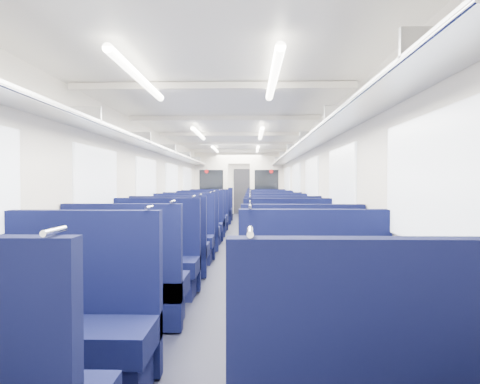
{
  "coord_description": "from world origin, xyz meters",
  "views": [
    {
      "loc": [
        0.36,
        -10.0,
        1.4
      ],
      "look_at": [
        0.07,
        1.9,
        1.13
      ],
      "focal_mm": 31.8,
      "sensor_mm": 36.0,
      "label": 1
    }
  ],
  "objects_px": {
    "seat_9": "(282,251)",
    "seat_11": "(277,241)",
    "end_door": "(242,191)",
    "seat_23": "(263,211)",
    "seat_18": "(208,218)",
    "seat_3": "(317,327)",
    "bulkhead": "(239,188)",
    "seat_16": "(204,222)",
    "seat_2": "(75,333)",
    "seat_17": "(269,222)",
    "seat_14": "(199,227)",
    "seat_22": "(217,211)",
    "seat_15": "(270,226)",
    "seat_21": "(264,213)",
    "seat_4": "(127,288)",
    "seat_5": "(300,291)",
    "seat_10": "(183,240)",
    "seat_12": "(192,232)",
    "seat_6": "(154,265)",
    "seat_7": "(289,266)",
    "seat_8": "(170,251)",
    "seat_20": "(215,213)",
    "seat_13": "(273,232)",
    "seat_19": "(267,218)"
  },
  "relations": [
    {
      "from": "seat_4",
      "to": "seat_15",
      "type": "relative_size",
      "value": 1.0
    },
    {
      "from": "seat_13",
      "to": "seat_19",
      "type": "relative_size",
      "value": 1.0
    },
    {
      "from": "seat_16",
      "to": "seat_18",
      "type": "distance_m",
      "value": 1.16
    },
    {
      "from": "seat_6",
      "to": "seat_2",
      "type": "bearing_deg",
      "value": -90.0
    },
    {
      "from": "seat_8",
      "to": "seat_13",
      "type": "bearing_deg",
      "value": 55.22
    },
    {
      "from": "seat_15",
      "to": "seat_20",
      "type": "distance_m",
      "value": 4.61
    },
    {
      "from": "end_door",
      "to": "seat_21",
      "type": "height_order",
      "value": "end_door"
    },
    {
      "from": "seat_2",
      "to": "seat_17",
      "type": "relative_size",
      "value": 1.0
    },
    {
      "from": "seat_3",
      "to": "seat_4",
      "type": "xyz_separation_m",
      "value": [
        -1.66,
        1.08,
        0.0
      ]
    },
    {
      "from": "seat_9",
      "to": "seat_10",
      "type": "xyz_separation_m",
      "value": [
        -1.66,
        1.07,
        0.0
      ]
    },
    {
      "from": "seat_18",
      "to": "seat_3",
      "type": "bearing_deg",
      "value": -79.61
    },
    {
      "from": "seat_15",
      "to": "seat_23",
      "type": "xyz_separation_m",
      "value": [
        0.0,
        5.46,
        0.0
      ]
    },
    {
      "from": "seat_9",
      "to": "seat_20",
      "type": "bearing_deg",
      "value": 102.02
    },
    {
      "from": "seat_7",
      "to": "seat_17",
      "type": "bearing_deg",
      "value": 90.0
    },
    {
      "from": "seat_4",
      "to": "seat_5",
      "type": "xyz_separation_m",
      "value": [
        1.66,
        -0.06,
        0.0
      ]
    },
    {
      "from": "seat_6",
      "to": "seat_16",
      "type": "bearing_deg",
      "value": 90.0
    },
    {
      "from": "seat_15",
      "to": "seat_16",
      "type": "height_order",
      "value": "same"
    },
    {
      "from": "seat_9",
      "to": "seat_11",
      "type": "xyz_separation_m",
      "value": [
        0.0,
        1.08,
        0.0
      ]
    },
    {
      "from": "seat_2",
      "to": "bulkhead",
      "type": "bearing_deg",
      "value": 85.55
    },
    {
      "from": "seat_12",
      "to": "seat_20",
      "type": "distance_m",
      "value": 5.51
    },
    {
      "from": "seat_3",
      "to": "seat_21",
      "type": "relative_size",
      "value": 1.0
    },
    {
      "from": "seat_18",
      "to": "seat_15",
      "type": "bearing_deg",
      "value": -52.93
    },
    {
      "from": "bulkhead",
      "to": "seat_7",
      "type": "distance_m",
      "value": 8.44
    },
    {
      "from": "seat_12",
      "to": "seat_10",
      "type": "bearing_deg",
      "value": -90.0
    },
    {
      "from": "seat_3",
      "to": "seat_17",
      "type": "xyz_separation_m",
      "value": [
        0.0,
        7.81,
        0.0
      ]
    },
    {
      "from": "seat_4",
      "to": "seat_14",
      "type": "distance_m",
      "value": 5.7
    },
    {
      "from": "seat_17",
      "to": "seat_5",
      "type": "bearing_deg",
      "value": -90.0
    },
    {
      "from": "seat_12",
      "to": "seat_14",
      "type": "relative_size",
      "value": 1.0
    },
    {
      "from": "seat_21",
      "to": "seat_12",
      "type": "bearing_deg",
      "value": -107.15
    },
    {
      "from": "seat_12",
      "to": "seat_16",
      "type": "bearing_deg",
      "value": 90.0
    },
    {
      "from": "seat_5",
      "to": "seat_10",
      "type": "relative_size",
      "value": 1.0
    },
    {
      "from": "seat_7",
      "to": "seat_8",
      "type": "relative_size",
      "value": 1.0
    },
    {
      "from": "seat_6",
      "to": "seat_16",
      "type": "relative_size",
      "value": 1.0
    },
    {
      "from": "seat_4",
      "to": "seat_7",
      "type": "relative_size",
      "value": 1.0
    },
    {
      "from": "seat_10",
      "to": "seat_21",
      "type": "relative_size",
      "value": 1.0
    },
    {
      "from": "seat_14",
      "to": "seat_22",
      "type": "bearing_deg",
      "value": 90.0
    },
    {
      "from": "seat_4",
      "to": "seat_9",
      "type": "bearing_deg",
      "value": 53.87
    },
    {
      "from": "seat_12",
      "to": "seat_21",
      "type": "relative_size",
      "value": 1.0
    },
    {
      "from": "seat_21",
      "to": "seat_17",
      "type": "bearing_deg",
      "value": -90.0
    },
    {
      "from": "seat_16",
      "to": "seat_20",
      "type": "xyz_separation_m",
      "value": [
        0.0,
        3.26,
        0.0
      ]
    },
    {
      "from": "bulkhead",
      "to": "seat_16",
      "type": "distance_m",
      "value": 2.88
    },
    {
      "from": "seat_4",
      "to": "seat_16",
      "type": "relative_size",
      "value": 1.0
    },
    {
      "from": "end_door",
      "to": "seat_23",
      "type": "height_order",
      "value": "end_door"
    },
    {
      "from": "seat_13",
      "to": "seat_3",
      "type": "bearing_deg",
      "value": -90.0
    },
    {
      "from": "bulkhead",
      "to": "seat_23",
      "type": "height_order",
      "value": "bulkhead"
    },
    {
      "from": "seat_21",
      "to": "seat_15",
      "type": "bearing_deg",
      "value": -90.0
    },
    {
      "from": "seat_5",
      "to": "seat_20",
      "type": "distance_m",
      "value": 10.27
    },
    {
      "from": "seat_3",
      "to": "seat_17",
      "type": "bearing_deg",
      "value": 90.0
    },
    {
      "from": "bulkhead",
      "to": "seat_3",
      "type": "xyz_separation_m",
      "value": [
        0.83,
        -10.52,
        -0.85
      ]
    },
    {
      "from": "end_door",
      "to": "seat_21",
      "type": "relative_size",
      "value": 1.62
    }
  ]
}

